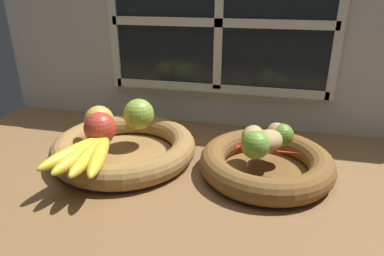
# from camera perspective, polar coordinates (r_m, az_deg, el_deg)

# --- Properties ---
(ground_plane) EXTENTS (1.40, 0.90, 0.03)m
(ground_plane) POSITION_cam_1_polar(r_m,az_deg,el_deg) (0.84, 0.78, -7.41)
(ground_plane) COLOR brown
(back_wall) EXTENTS (1.40, 0.05, 0.55)m
(back_wall) POSITION_cam_1_polar(r_m,az_deg,el_deg) (1.03, 4.64, 15.49)
(back_wall) COLOR silver
(back_wall) RESTS_ON ground_plane
(fruit_bowl_left) EXTENTS (0.36, 0.36, 0.06)m
(fruit_bowl_left) POSITION_cam_1_polar(r_m,az_deg,el_deg) (0.88, -11.19, -3.24)
(fruit_bowl_left) COLOR olive
(fruit_bowl_left) RESTS_ON ground_plane
(fruit_bowl_right) EXTENTS (0.31, 0.31, 0.06)m
(fruit_bowl_right) POSITION_cam_1_polar(r_m,az_deg,el_deg) (0.81, 12.22, -5.76)
(fruit_bowl_right) COLOR brown
(fruit_bowl_right) RESTS_ON ground_plane
(apple_green_back) EXTENTS (0.08, 0.08, 0.08)m
(apple_green_back) POSITION_cam_1_polar(r_m,az_deg,el_deg) (0.90, -8.85, 2.31)
(apple_green_back) COLOR #8CAD3D
(apple_green_back) RESTS_ON fruit_bowl_left
(apple_red_front) EXTENTS (0.08, 0.08, 0.08)m
(apple_red_front) POSITION_cam_1_polar(r_m,az_deg,el_deg) (0.83, -15.06, 0.01)
(apple_red_front) COLOR #B73828
(apple_red_front) RESTS_ON fruit_bowl_left
(apple_golden_left) EXTENTS (0.07, 0.07, 0.07)m
(apple_golden_left) POSITION_cam_1_polar(r_m,az_deg,el_deg) (0.89, -15.21, 1.29)
(apple_golden_left) COLOR gold
(apple_golden_left) RESTS_ON fruit_bowl_left
(banana_bunch_front) EXTENTS (0.15, 0.20, 0.03)m
(banana_bunch_front) POSITION_cam_1_polar(r_m,az_deg,el_deg) (0.77, -17.10, -4.05)
(banana_bunch_front) COLOR yellow
(banana_bunch_front) RESTS_ON fruit_bowl_left
(potato_back) EXTENTS (0.07, 0.08, 0.05)m
(potato_back) POSITION_cam_1_polar(r_m,az_deg,el_deg) (0.83, 14.05, -0.95)
(potato_back) COLOR tan
(potato_back) RESTS_ON fruit_bowl_right
(potato_oblong) EXTENTS (0.06, 0.08, 0.05)m
(potato_oblong) POSITION_cam_1_polar(r_m,az_deg,el_deg) (0.81, 10.05, -1.23)
(potato_oblong) COLOR tan
(potato_oblong) RESTS_ON fruit_bowl_right
(potato_large) EXTENTS (0.09, 0.10, 0.05)m
(potato_large) POSITION_cam_1_polar(r_m,az_deg,el_deg) (0.79, 12.56, -2.15)
(potato_large) COLOR tan
(potato_large) RESTS_ON fruit_bowl_right
(lime_near) EXTENTS (0.06, 0.06, 0.06)m
(lime_near) POSITION_cam_1_polar(r_m,az_deg,el_deg) (0.75, 10.51, -2.78)
(lime_near) COLOR #6B9E33
(lime_near) RESTS_ON fruit_bowl_right
(lime_far) EXTENTS (0.05, 0.05, 0.05)m
(lime_far) POSITION_cam_1_polar(r_m,az_deg,el_deg) (0.82, 14.77, -1.11)
(lime_far) COLOR olive
(lime_far) RESTS_ON fruit_bowl_right
(chili_pepper) EXTENTS (0.15, 0.03, 0.02)m
(chili_pepper) POSITION_cam_1_polar(r_m,az_deg,el_deg) (0.78, 12.70, -3.79)
(chili_pepper) COLOR red
(chili_pepper) RESTS_ON fruit_bowl_right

